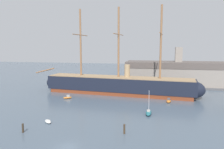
% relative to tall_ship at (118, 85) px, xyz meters
% --- Properties ---
extents(ground_plane, '(400.00, 400.00, 0.00)m').
position_rel_tall_ship_xyz_m(ground_plane, '(-1.41, -47.26, -3.68)').
color(ground_plane, '#4C5B6B').
extents(tall_ship, '(70.15, 16.90, 33.74)m').
position_rel_tall_ship_xyz_m(tall_ship, '(0.00, 0.00, 0.00)').
color(tall_ship, brown).
rests_on(tall_ship, ground).
extents(dinghy_foreground_left, '(2.88, 2.90, 0.67)m').
position_rel_tall_ship_xyz_m(dinghy_foreground_left, '(-11.53, -35.81, -3.34)').
color(dinghy_foreground_left, silver).
rests_on(dinghy_foreground_left, ground).
extents(sailboat_mid_right, '(1.72, 5.23, 6.75)m').
position_rel_tall_ship_xyz_m(sailboat_mid_right, '(12.76, -24.03, -3.11)').
color(sailboat_mid_right, '#236670').
rests_on(sailboat_mid_right, ground).
extents(motorboat_alongside_bow, '(3.27, 2.91, 1.31)m').
position_rel_tall_ship_xyz_m(motorboat_alongside_bow, '(-16.75, -11.21, -3.22)').
color(motorboat_alongside_bow, orange).
rests_on(motorboat_alongside_bow, ground).
extents(motorboat_alongside_stern, '(1.88, 3.57, 1.43)m').
position_rel_tall_ship_xyz_m(motorboat_alongside_stern, '(18.97, -9.23, -3.17)').
color(motorboat_alongside_stern, orange).
rests_on(motorboat_alongside_stern, ground).
extents(sailboat_far_left, '(1.56, 3.49, 4.38)m').
position_rel_tall_ship_xyz_m(sailboat_far_left, '(-30.19, 8.08, -3.31)').
color(sailboat_far_left, '#236670').
rests_on(sailboat_far_left, ground).
extents(mooring_piling_nearest, '(0.43, 0.43, 2.01)m').
position_rel_tall_ship_xyz_m(mooring_piling_nearest, '(-13.90, -42.61, -2.67)').
color(mooring_piling_nearest, '#382B1E').
rests_on(mooring_piling_nearest, ground).
extents(mooring_piling_left_pair, '(0.42, 0.42, 2.13)m').
position_rel_tall_ship_xyz_m(mooring_piling_left_pair, '(8.06, -38.78, -2.61)').
color(mooring_piling_left_pair, '#423323').
rests_on(mooring_piling_left_pair, ground).
extents(dockside_warehouse_right, '(61.06, 17.85, 18.53)m').
position_rel_tall_ship_xyz_m(dockside_warehouse_right, '(28.48, 24.03, 2.09)').
color(dockside_warehouse_right, '#565659').
rests_on(dockside_warehouse_right, ground).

